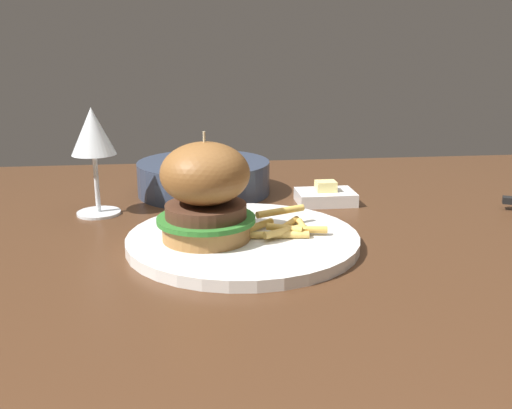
# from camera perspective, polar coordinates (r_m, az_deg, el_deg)

# --- Properties ---
(dining_table) EXTENTS (1.28, 0.91, 0.74)m
(dining_table) POSITION_cam_1_polar(r_m,az_deg,el_deg) (0.82, 0.42, -7.91)
(dining_table) COLOR #472B19
(dining_table) RESTS_ON ground
(main_plate) EXTENTS (0.29, 0.29, 0.01)m
(main_plate) POSITION_cam_1_polar(r_m,az_deg,el_deg) (0.72, -1.30, -3.55)
(main_plate) COLOR white
(main_plate) RESTS_ON dining_table
(burger_sandwich) EXTENTS (0.12, 0.12, 0.13)m
(burger_sandwich) POSITION_cam_1_polar(r_m,az_deg,el_deg) (0.68, -5.07, 1.31)
(burger_sandwich) COLOR #9E6B38
(burger_sandwich) RESTS_ON main_plate
(fries_pile) EXTENTS (0.11, 0.08, 0.02)m
(fries_pile) POSITION_cam_1_polar(r_m,az_deg,el_deg) (0.72, 2.85, -2.19)
(fries_pile) COLOR #EABC5B
(fries_pile) RESTS_ON main_plate
(wine_glass) EXTENTS (0.06, 0.06, 0.16)m
(wine_glass) POSITION_cam_1_polar(r_m,az_deg,el_deg) (0.85, -15.99, 6.55)
(wine_glass) COLOR silver
(wine_glass) RESTS_ON dining_table
(butter_dish) EXTENTS (0.09, 0.07, 0.04)m
(butter_dish) POSITION_cam_1_polar(r_m,az_deg,el_deg) (0.91, 6.96, 0.84)
(butter_dish) COLOR white
(butter_dish) RESTS_ON dining_table
(soup_bowl) EXTENTS (0.22, 0.22, 0.06)m
(soup_bowl) POSITION_cam_1_polar(r_m,az_deg,el_deg) (0.96, -5.24, 2.88)
(soup_bowl) COLOR #2D384C
(soup_bowl) RESTS_ON dining_table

